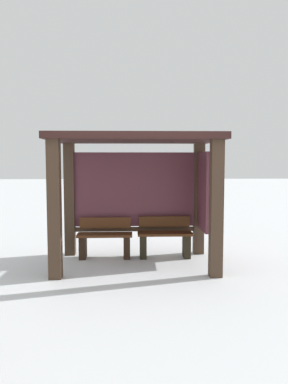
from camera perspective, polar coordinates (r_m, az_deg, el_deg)
name	(u,v)px	position (r m, az deg, el deg)	size (l,w,h in m)	color
ground_plane	(135,264)	(6.80, -1.30, -10.77)	(60.00, 60.00, 0.00)	silver
bus_shelter	(140,171)	(6.74, -0.57, 3.19)	(2.83, 1.83, 2.25)	#402E21
bench_left_inside	(105,240)	(7.19, -5.87, -7.14)	(1.02, 0.36, 0.74)	#522D18
bench_center_inside	(165,239)	(7.20, 3.13, -7.04)	(1.02, 0.36, 0.76)	#4C2B15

